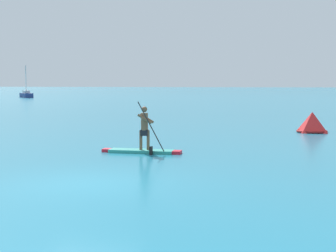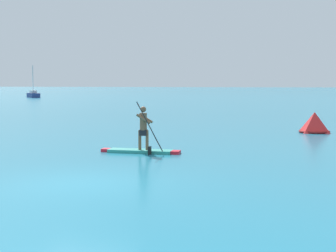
# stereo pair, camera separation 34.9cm
# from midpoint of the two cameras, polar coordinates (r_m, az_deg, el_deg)

# --- Properties ---
(ground) EXTENTS (440.00, 440.00, 0.00)m
(ground) POSITION_cam_midpoint_polar(r_m,az_deg,el_deg) (13.09, -9.90, -6.48)
(ground) COLOR teal
(paddleboarder_mid_center) EXTENTS (2.99, 0.89, 1.93)m
(paddleboarder_mid_center) POSITION_cam_midpoint_polar(r_m,az_deg,el_deg) (18.30, -3.44, -1.96)
(paddleboarder_mid_center) COLOR teal
(paddleboarder_mid_center) RESTS_ON ground
(race_marker_buoy) EXTENTS (1.84, 1.84, 1.06)m
(race_marker_buoy) POSITION_cam_midpoint_polar(r_m,az_deg,el_deg) (26.65, 15.84, 0.29)
(race_marker_buoy) COLOR red
(race_marker_buoy) RESTS_ON ground
(sailboat_left_horizon) EXTENTS (3.75, 4.27, 5.24)m
(sailboat_left_horizon) POSITION_cam_midpoint_polar(r_m,az_deg,el_deg) (84.59, -16.06, 3.65)
(sailboat_left_horizon) COLOR navy
(sailboat_left_horizon) RESTS_ON ground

